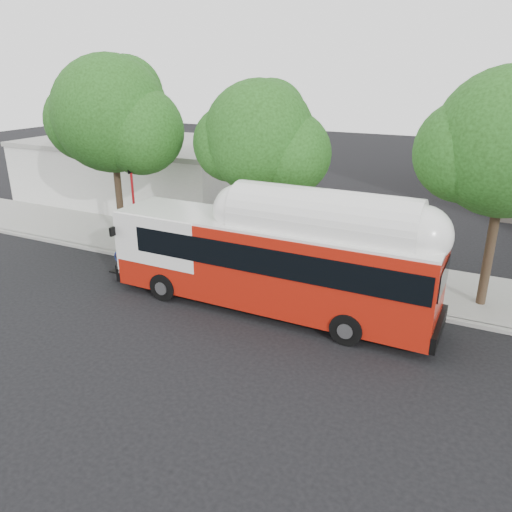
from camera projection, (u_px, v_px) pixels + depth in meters
The scene contains 9 objects.
ground at pixel (213, 320), 18.94m from camera, with size 120.00×120.00×0.00m, color black.
sidewalk at pixel (282, 263), 24.37m from camera, with size 60.00×5.00×0.15m, color gray.
curb_strip at pixel (258, 282), 22.19m from camera, with size 60.00×0.30×0.15m, color gray.
red_curb_segment at pixel (201, 270), 23.43m from camera, with size 10.00×0.32×0.16m, color maroon.
street_tree_left at pixel (120, 119), 24.81m from camera, with size 6.67×5.80×9.74m.
street_tree_mid at pixel (268, 142), 22.19m from camera, with size 5.75×5.00×8.62m.
low_commercial_bldg at pixel (145, 170), 35.73m from camera, with size 16.20×10.20×4.25m.
transit_bus at pixel (271, 264), 19.23m from camera, with size 13.77×3.08×4.06m.
signal_pole at pixel (134, 211), 25.02m from camera, with size 0.13×0.42×4.43m.
Camera 1 is at (8.92, -14.40, 8.98)m, focal length 35.00 mm.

